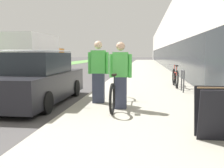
% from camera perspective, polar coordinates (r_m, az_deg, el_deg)
% --- Properties ---
extents(sidewalk_slab, '(4.12, 70.00, 0.11)m').
position_cam_1_polar(sidewalk_slab, '(25.41, 7.54, 3.47)').
color(sidewalk_slab, '#A39E8E').
rests_on(sidewalk_slab, ground).
extents(storefront_facade, '(10.01, 70.00, 5.92)m').
position_cam_1_polar(storefront_facade, '(34.15, 19.75, 8.86)').
color(storefront_facade, silver).
rests_on(storefront_facade, ground).
extents(lawn_strip, '(4.13, 70.00, 0.03)m').
position_cam_1_polar(lawn_strip, '(31.89, -15.30, 3.90)').
color(lawn_strip, '#5B9347').
rests_on(lawn_strip, ground).
extents(tandem_bicycle, '(0.52, 2.93, 0.96)m').
position_cam_1_polar(tandem_bicycle, '(7.04, 1.17, -1.66)').
color(tandem_bicycle, black).
rests_on(tandem_bicycle, sidewalk_slab).
extents(person_rider, '(0.60, 0.23, 1.77)m').
position_cam_1_polar(person_rider, '(6.59, 1.94, 1.97)').
color(person_rider, '#33384C').
rests_on(person_rider, sidewalk_slab).
extents(person_bystander, '(0.62, 0.24, 1.83)m').
position_cam_1_polar(person_bystander, '(7.40, -3.13, 2.76)').
color(person_bystander, '#33384C').
rests_on(person_bystander, sidewalk_slab).
extents(bike_rack_hoop, '(0.05, 0.60, 0.84)m').
position_cam_1_polar(bike_rack_hoop, '(9.97, 15.85, 1.23)').
color(bike_rack_hoop, '#4C4C51').
rests_on(bike_rack_hoop, sidewalk_slab).
extents(cruiser_bike_nearest, '(0.52, 1.90, 0.98)m').
position_cam_1_polar(cruiser_bike_nearest, '(11.42, 14.26, 1.45)').
color(cruiser_bike_nearest, black).
rests_on(cruiser_bike_nearest, sidewalk_slab).
extents(sandwich_board_sign, '(0.56, 0.56, 0.90)m').
position_cam_1_polar(sandwich_board_sign, '(4.63, 22.12, -6.15)').
color(sandwich_board_sign, black).
rests_on(sandwich_board_sign, sidewalk_slab).
extents(parked_sedan_curbside, '(1.84, 4.63, 1.67)m').
position_cam_1_polar(parked_sedan_curbside, '(8.25, -16.48, 0.81)').
color(parked_sedan_curbside, black).
rests_on(parked_sedan_curbside, ground).
extents(moving_truck, '(2.32, 6.74, 2.99)m').
position_cam_1_polar(moving_truck, '(20.22, -16.89, 6.48)').
color(moving_truck, orange).
rests_on(moving_truck, ground).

